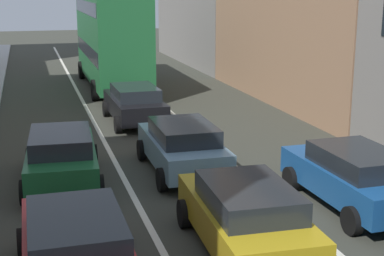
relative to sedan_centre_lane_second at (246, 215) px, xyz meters
name	(u,v)px	position (x,y,z in m)	size (l,w,h in m)	color
lane_stripe_left	(94,123)	(-1.62, 12.19, -0.79)	(0.16, 60.00, 0.01)	silver
lane_stripe_right	(178,118)	(1.78, 12.19, -0.79)	(0.16, 60.00, 0.01)	silver
sedan_centre_lane_second	(246,215)	(0.00, 0.00, 0.00)	(2.20, 4.37, 1.49)	#B29319
wagon_left_lane_second	(76,249)	(-3.41, -0.60, 0.00)	(2.06, 4.30, 1.49)	#A51E1E
hatchback_centre_lane_third	(182,146)	(0.13, 5.33, 0.00)	(2.10, 4.32, 1.49)	#759EB7
sedan_left_lane_third	(61,156)	(-3.29, 5.29, 0.00)	(2.28, 4.41, 1.49)	#19592D
coupe_centre_lane_fourth	(135,103)	(-0.06, 11.81, 0.00)	(2.11, 4.32, 1.49)	black
sedan_right_lane_behind_truck	(354,176)	(3.44, 1.57, 0.00)	(2.12, 4.33, 1.49)	#194C8C
bus_mid_queue_primary	(111,34)	(0.24, 19.97, 2.03)	(2.84, 10.51, 5.06)	#1E6033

